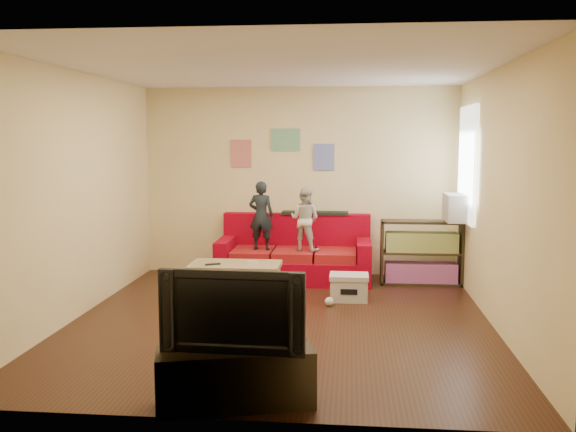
# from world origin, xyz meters

# --- Properties ---
(room_shell) EXTENTS (4.52, 5.02, 2.72)m
(room_shell) POSITION_xyz_m (0.00, 0.00, 1.35)
(room_shell) COLOR #371C10
(room_shell) RESTS_ON ground
(sofa) EXTENTS (2.11, 0.97, 0.93)m
(sofa) POSITION_xyz_m (-0.03, 2.07, 0.31)
(sofa) COLOR #A20117
(sofa) RESTS_ON ground
(child_a) EXTENTS (0.37, 0.27, 0.95)m
(child_a) POSITION_xyz_m (-0.48, 1.90, 0.92)
(child_a) COLOR black
(child_a) RESTS_ON sofa
(child_b) EXTENTS (0.51, 0.45, 0.87)m
(child_b) POSITION_xyz_m (0.12, 1.90, 0.88)
(child_b) COLOR beige
(child_b) RESTS_ON sofa
(coffee_table) EXTENTS (1.07, 0.59, 0.48)m
(coffee_table) POSITION_xyz_m (-0.62, 0.70, 0.41)
(coffee_table) COLOR #9D8A5C
(coffee_table) RESTS_ON ground
(remote) EXTENTS (0.18, 0.12, 0.02)m
(remote) POSITION_xyz_m (-0.87, 0.58, 0.49)
(remote) COLOR black
(remote) RESTS_ON coffee_table
(game_controller) EXTENTS (0.13, 0.05, 0.03)m
(game_controller) POSITION_xyz_m (-0.42, 0.75, 0.50)
(game_controller) COLOR silver
(game_controller) RESTS_ON coffee_table
(bookshelf) EXTENTS (1.09, 0.33, 0.87)m
(bookshelf) POSITION_xyz_m (1.70, 1.94, 0.39)
(bookshelf) COLOR #302617
(bookshelf) RESTS_ON ground
(window) EXTENTS (0.04, 1.08, 1.48)m
(window) POSITION_xyz_m (2.22, 1.65, 1.64)
(window) COLOR white
(window) RESTS_ON room_shell
(ac_unit) EXTENTS (0.28, 0.55, 0.35)m
(ac_unit) POSITION_xyz_m (2.10, 1.65, 1.08)
(ac_unit) COLOR #B7B2A3
(ac_unit) RESTS_ON window
(artwork_left) EXTENTS (0.30, 0.01, 0.40)m
(artwork_left) POSITION_xyz_m (-0.85, 2.48, 1.75)
(artwork_left) COLOR #D87266
(artwork_left) RESTS_ON room_shell
(artwork_center) EXTENTS (0.42, 0.01, 0.32)m
(artwork_center) POSITION_xyz_m (-0.20, 2.48, 1.95)
(artwork_center) COLOR #72B27F
(artwork_center) RESTS_ON room_shell
(artwork_right) EXTENTS (0.30, 0.01, 0.38)m
(artwork_right) POSITION_xyz_m (0.35, 2.48, 1.70)
(artwork_right) COLOR #727FCC
(artwork_right) RESTS_ON room_shell
(file_box) EXTENTS (0.47, 0.36, 0.32)m
(file_box) POSITION_xyz_m (0.73, 0.95, 0.16)
(file_box) COLOR beige
(file_box) RESTS_ON ground
(tv_stand) EXTENTS (1.21, 0.67, 0.43)m
(tv_stand) POSITION_xyz_m (-0.09, -2.25, 0.22)
(tv_stand) COLOR black
(tv_stand) RESTS_ON ground
(television) EXTENTS (1.07, 0.18, 0.61)m
(television) POSITION_xyz_m (-0.09, -2.25, 0.74)
(television) COLOR black
(television) RESTS_ON tv_stand
(tissue) EXTENTS (0.11, 0.11, 0.11)m
(tissue) POSITION_xyz_m (0.50, 0.66, 0.05)
(tissue) COLOR silver
(tissue) RESTS_ON ground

